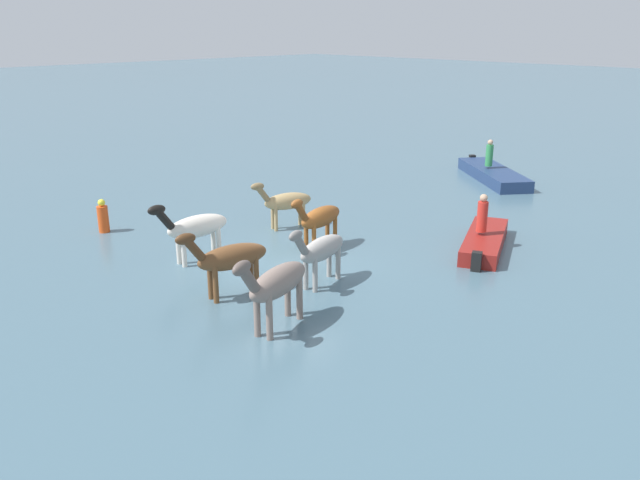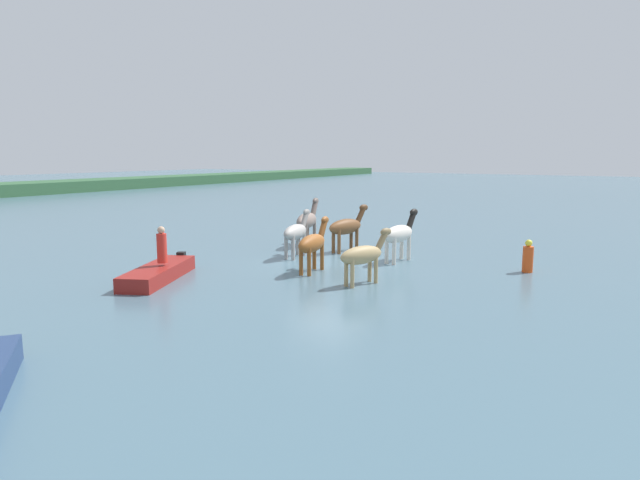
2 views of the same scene
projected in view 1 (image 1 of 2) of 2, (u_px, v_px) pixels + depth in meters
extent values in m
plane|color=#476675|center=(290.00, 266.00, 18.50)|extent=(196.95, 196.95, 0.00)
ellipsoid|color=#9E9993|center=(322.00, 249.00, 16.90)|extent=(1.90, 0.86, 0.62)
cylinder|color=#9E9993|center=(315.00, 274.00, 16.55)|extent=(0.14, 0.14, 1.01)
cylinder|color=#9E9993|center=(306.00, 271.00, 16.71)|extent=(0.14, 0.14, 1.01)
cylinder|color=#9E9993|center=(338.00, 261.00, 17.41)|extent=(0.14, 0.14, 1.01)
cylinder|color=#9E9993|center=(329.00, 259.00, 17.57)|extent=(0.14, 0.14, 1.01)
cylinder|color=slate|center=(300.00, 244.00, 16.01)|extent=(0.59, 0.31, 0.67)
ellipsoid|color=slate|center=(296.00, 236.00, 15.77)|extent=(0.53, 0.30, 0.27)
ellipsoid|color=tan|center=(288.00, 201.00, 21.66)|extent=(1.79, 1.02, 0.58)
cylinder|color=tan|center=(276.00, 217.00, 21.48)|extent=(0.13, 0.13, 0.95)
cylinder|color=tan|center=(273.00, 215.00, 21.71)|extent=(0.13, 0.13, 0.95)
cylinder|color=tan|center=(303.00, 214.00, 21.92)|extent=(0.13, 0.13, 0.95)
cylinder|color=tan|center=(300.00, 212.00, 22.15)|extent=(0.13, 0.13, 0.95)
cylinder|color=olive|center=(263.00, 194.00, 21.15)|extent=(0.56, 0.35, 0.63)
ellipsoid|color=olive|center=(257.00, 187.00, 20.99)|extent=(0.51, 0.34, 0.25)
ellipsoid|color=silver|center=(198.00, 226.00, 18.56)|extent=(1.99, 0.74, 0.65)
cylinder|color=silver|center=(184.00, 249.00, 18.26)|extent=(0.14, 0.14, 1.07)
cylinder|color=silver|center=(178.00, 246.00, 18.49)|extent=(0.14, 0.14, 1.07)
cylinder|color=silver|center=(219.00, 241.00, 18.98)|extent=(0.14, 0.14, 1.07)
cylinder|color=silver|center=(213.00, 238.00, 19.20)|extent=(0.14, 0.14, 1.07)
cylinder|color=black|center=(164.00, 219.00, 17.80)|extent=(0.61, 0.28, 0.72)
ellipsoid|color=black|center=(157.00, 210.00, 17.58)|extent=(0.55, 0.27, 0.29)
ellipsoid|color=brown|center=(321.00, 217.00, 19.63)|extent=(1.90, 0.81, 0.62)
cylinder|color=brown|center=(314.00, 238.00, 19.29)|extent=(0.14, 0.14, 1.02)
cylinder|color=brown|center=(306.00, 236.00, 19.46)|extent=(0.14, 0.14, 1.02)
cylinder|color=brown|center=(335.00, 229.00, 20.13)|extent=(0.14, 0.14, 1.02)
cylinder|color=brown|center=(327.00, 228.00, 20.30)|extent=(0.14, 0.14, 1.02)
cylinder|color=brown|center=(301.00, 212.00, 18.76)|extent=(0.59, 0.29, 0.68)
ellipsoid|color=brown|center=(297.00, 204.00, 18.52)|extent=(0.53, 0.28, 0.27)
ellipsoid|color=gray|center=(278.00, 281.00, 14.40)|extent=(2.15, 1.10, 0.70)
cylinder|color=gray|center=(269.00, 316.00, 14.00)|extent=(0.15, 0.15, 1.14)
cylinder|color=gray|center=(257.00, 313.00, 14.16)|extent=(0.15, 0.15, 1.14)
cylinder|color=gray|center=(300.00, 296.00, 15.01)|extent=(0.15, 0.15, 1.14)
cylinder|color=gray|center=(288.00, 294.00, 15.17)|extent=(0.15, 0.15, 1.14)
cylinder|color=#63544C|center=(249.00, 279.00, 13.37)|extent=(0.67, 0.39, 0.76)
ellipsoid|color=#63544C|center=(242.00, 268.00, 13.09)|extent=(0.61, 0.37, 0.30)
ellipsoid|color=brown|center=(233.00, 257.00, 16.14)|extent=(2.00, 0.93, 0.65)
cylinder|color=brown|center=(216.00, 283.00, 15.88)|extent=(0.14, 0.14, 1.06)
cylinder|color=brown|center=(210.00, 279.00, 16.13)|extent=(0.14, 0.14, 1.06)
cylinder|color=brown|center=(256.00, 274.00, 16.50)|extent=(0.14, 0.14, 1.06)
cylinder|color=brown|center=(251.00, 270.00, 16.74)|extent=(0.14, 0.14, 1.06)
cylinder|color=#50311A|center=(194.00, 249.00, 15.47)|extent=(0.62, 0.33, 0.71)
ellipsoid|color=#50311A|center=(185.00, 239.00, 15.26)|extent=(0.56, 0.32, 0.28)
cube|color=navy|center=(493.00, 176.00, 28.65)|extent=(4.35, 5.02, 0.66)
cube|color=black|center=(472.00, 162.00, 31.17)|extent=(0.37, 0.36, 0.71)
cube|color=maroon|center=(484.00, 244.00, 19.89)|extent=(3.98, 2.61, 0.62)
cube|color=black|center=(476.00, 263.00, 18.05)|extent=(0.34, 0.35, 0.67)
cylinder|color=#338C4C|center=(489.00, 156.00, 28.49)|extent=(0.32, 0.32, 0.95)
sphere|color=tan|center=(490.00, 142.00, 28.30)|extent=(0.24, 0.24, 0.24)
cylinder|color=red|center=(482.00, 217.00, 19.59)|extent=(0.32, 0.32, 0.95)
sphere|color=tan|center=(484.00, 198.00, 19.39)|extent=(0.24, 0.24, 0.24)
cylinder|color=#E54C19|center=(103.00, 219.00, 21.38)|extent=(0.36, 0.36, 0.90)
sphere|color=yellow|center=(101.00, 203.00, 21.20)|extent=(0.24, 0.24, 0.24)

